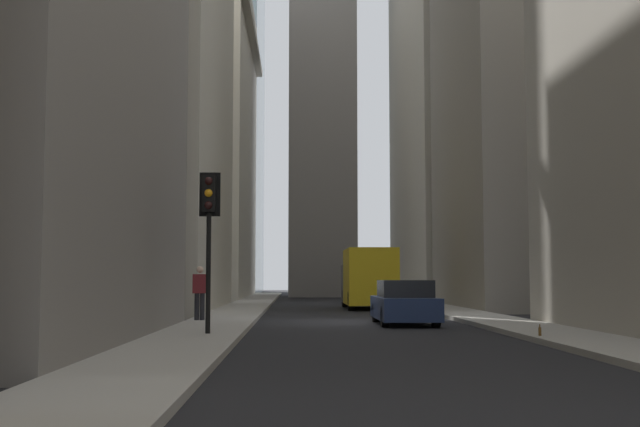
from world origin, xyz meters
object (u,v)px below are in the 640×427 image
(delivery_truck, at_px, (368,278))
(traffic_light_foreground, at_px, (209,214))
(sedan_navy, at_px, (404,304))
(pedestrian, at_px, (200,291))
(discarded_bottle, at_px, (540,331))

(delivery_truck, distance_m, traffic_light_foreground, 19.51)
(sedan_navy, height_order, pedestrian, pedestrian)
(pedestrian, height_order, discarded_bottle, pedestrian)
(traffic_light_foreground, relative_size, pedestrian, 2.30)
(delivery_truck, xyz_separation_m, traffic_light_foreground, (-18.62, 5.63, 1.60))
(delivery_truck, bearing_deg, pedestrian, 152.36)
(delivery_truck, xyz_separation_m, sedan_navy, (-12.79, 0.00, -0.80))
(sedan_navy, xyz_separation_m, traffic_light_foreground, (-5.82, 5.63, 2.40))
(delivery_truck, relative_size, discarded_bottle, 23.93)
(pedestrian, relative_size, discarded_bottle, 6.40)
(delivery_truck, height_order, pedestrian, delivery_truck)
(sedan_navy, bearing_deg, traffic_light_foreground, 135.98)
(traffic_light_foreground, height_order, discarded_bottle, traffic_light_foreground)
(sedan_navy, height_order, discarded_bottle, sedan_navy)
(delivery_truck, bearing_deg, traffic_light_foreground, 163.18)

